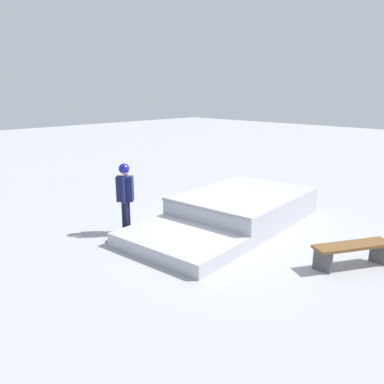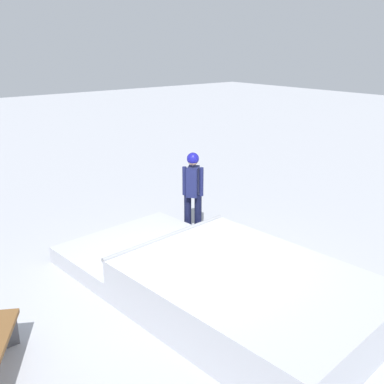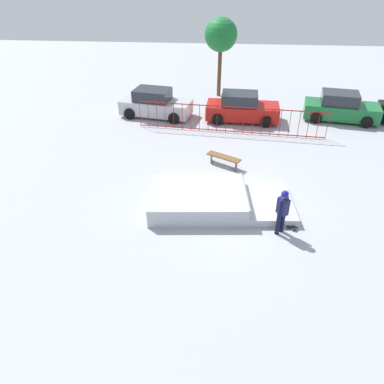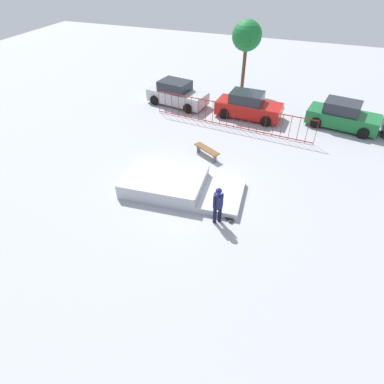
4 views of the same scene
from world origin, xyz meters
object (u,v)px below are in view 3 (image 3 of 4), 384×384
Objects in this scene: parked_car_red at (242,108)px; parked_car_silver at (155,104)px; parked_car_green at (341,108)px; distant_tree at (221,36)px; park_bench at (224,159)px; skate_ramp at (210,200)px; skater at (283,209)px; skateboard at (286,225)px.

parked_car_silver is at bearing 179.75° from parked_car_red.
parked_car_green is 8.59m from distant_tree.
parked_car_silver reaches higher than park_bench.
park_bench is at bearing 76.78° from skate_ramp.
parked_car_silver is 1.00× the size of parked_car_green.
parked_car_silver is at bearing 106.73° from skate_ramp.
distant_tree is at bearing -31.47° from skater.
skater is at bearing -67.08° from park_bench.
parked_car_red is (-1.29, 9.82, 0.65)m from skateboard.
skater reaches higher than skateboard.
parked_car_silver is at bearing 124.96° from park_bench.
parked_car_silver is 10.72m from parked_car_green.
distant_tree is at bearing -46.05° from skateboard.
skater is 14.97m from distant_tree.
skateboard is 14.88m from distant_tree.
skater reaches higher than park_bench.
skate_ramp is at bearing -90.35° from distant_tree.
skateboard is (0.30, 0.36, -0.93)m from skater.
park_bench is at bearing -44.71° from parked_car_silver.
skater is 0.35× the size of distant_tree.
skater is at bearing -81.35° from parked_car_red.
parked_car_green is at bearing 11.63° from parked_car_silver.
parked_car_silver is (-6.34, 10.11, 0.65)m from skateboard.
distant_tree reaches higher than parked_car_red.
parked_car_silver is 5.05m from parked_car_red.
park_bench is 0.37× the size of parked_car_silver.
park_bench is at bearing -96.87° from parked_car_red.
park_bench is (-1.96, 4.65, -0.65)m from skater.
skateboard is (2.75, -1.00, -0.24)m from skate_ramp.
skateboard is 0.16× the size of distant_tree.
skater reaches higher than parked_car_silver.
parked_car_silver is (-4.07, 5.83, 0.37)m from park_bench.
distant_tree reaches higher than skate_ramp.
parked_car_red is at bearing -35.18° from skater.
distant_tree is (-2.37, 14.50, 2.82)m from skater.
distant_tree reaches higher than parked_car_silver.
parked_car_red is (0.97, 5.53, 0.37)m from park_bench.
skate_ramp is 3.33m from park_bench.
skate_ramp is at bearing 13.30° from skateboard.
skater reaches higher than skate_ramp.
park_bench is 0.37× the size of parked_car_green.
parked_car_silver reaches higher than skate_ramp.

